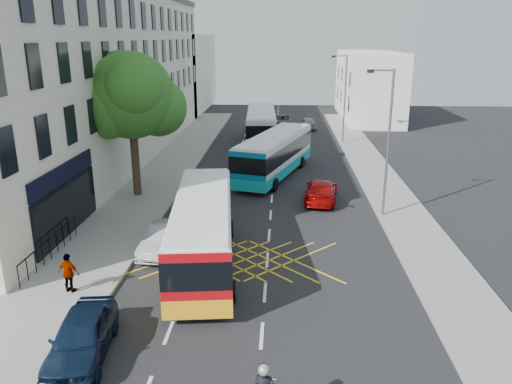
# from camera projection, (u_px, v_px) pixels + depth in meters

# --- Properties ---
(ground) EXTENTS (120.00, 120.00, 0.00)m
(ground) POSITION_uv_depth(u_px,v_px,m) (262.00, 336.00, 16.93)
(ground) COLOR black
(ground) RESTS_ON ground
(pavement_left) EXTENTS (5.00, 70.00, 0.15)m
(pavement_left) POSITION_uv_depth(u_px,v_px,m) (138.00, 195.00, 31.64)
(pavement_left) COLOR gray
(pavement_left) RESTS_ON ground
(pavement_right) EXTENTS (3.00, 70.00, 0.15)m
(pavement_right) POSITION_uv_depth(u_px,v_px,m) (393.00, 200.00, 30.83)
(pavement_right) COLOR gray
(pavement_right) RESTS_ON ground
(terrace_main) EXTENTS (8.30, 45.00, 13.50)m
(terrace_main) POSITION_uv_depth(u_px,v_px,m) (97.00, 76.00, 38.97)
(terrace_main) COLOR beige
(terrace_main) RESTS_ON ground
(terrace_far) EXTENTS (8.00, 20.00, 10.00)m
(terrace_far) POSITION_uv_depth(u_px,v_px,m) (177.00, 72.00, 68.58)
(terrace_far) COLOR silver
(terrace_far) RESTS_ON ground
(building_right) EXTENTS (6.00, 18.00, 8.00)m
(building_right) POSITION_uv_depth(u_px,v_px,m) (368.00, 85.00, 60.94)
(building_right) COLOR silver
(building_right) RESTS_ON ground
(street_tree) EXTENTS (6.30, 5.70, 8.80)m
(street_tree) POSITION_uv_depth(u_px,v_px,m) (130.00, 96.00, 29.75)
(street_tree) COLOR #382619
(street_tree) RESTS_ON pavement_left
(lamp_near) EXTENTS (1.45, 0.15, 8.00)m
(lamp_near) POSITION_uv_depth(u_px,v_px,m) (387.00, 136.00, 26.68)
(lamp_near) COLOR slate
(lamp_near) RESTS_ON pavement_right
(lamp_far) EXTENTS (1.45, 0.15, 8.00)m
(lamp_far) POSITION_uv_depth(u_px,v_px,m) (344.00, 95.00, 45.75)
(lamp_far) COLOR slate
(lamp_far) RESTS_ON pavement_right
(railings) EXTENTS (0.08, 5.60, 1.14)m
(railings) POSITION_uv_depth(u_px,v_px,m) (50.00, 247.00, 22.26)
(railings) COLOR black
(railings) RESTS_ON pavement_left
(bus_near) EXTENTS (3.64, 10.87, 3.00)m
(bus_near) POSITION_uv_depth(u_px,v_px,m) (203.00, 230.00, 21.92)
(bus_near) COLOR silver
(bus_near) RESTS_ON ground
(bus_mid) EXTENTS (5.66, 11.07, 3.04)m
(bus_mid) POSITION_uv_depth(u_px,v_px,m) (274.00, 154.00, 35.88)
(bus_mid) COLOR silver
(bus_mid) RESTS_ON ground
(bus_far) EXTENTS (3.16, 11.35, 3.16)m
(bus_far) POSITION_uv_depth(u_px,v_px,m) (261.00, 126.00, 46.87)
(bus_far) COLOR silver
(bus_far) RESTS_ON ground
(parked_car_blue) EXTENTS (2.16, 4.36, 1.43)m
(parked_car_blue) POSITION_uv_depth(u_px,v_px,m) (82.00, 337.00, 15.63)
(parked_car_blue) COLOR #0C1A32
(parked_car_blue) RESTS_ON ground
(parked_car_silver) EXTENTS (1.76, 4.04, 1.29)m
(parked_car_silver) POSITION_uv_depth(u_px,v_px,m) (164.00, 239.00, 23.39)
(parked_car_silver) COLOR #A1A4A9
(parked_car_silver) RESTS_ON ground
(red_hatchback) EXTENTS (2.49, 4.84, 1.34)m
(red_hatchback) POSITION_uv_depth(u_px,v_px,m) (321.00, 190.00, 30.64)
(red_hatchback) COLOR #B30807
(red_hatchback) RESTS_ON ground
(distant_car_grey) EXTENTS (1.98, 4.30, 1.19)m
(distant_car_grey) POSITION_uv_depth(u_px,v_px,m) (283.00, 121.00, 56.46)
(distant_car_grey) COLOR #3F4247
(distant_car_grey) RESTS_ON ground
(distant_car_silver) EXTENTS (1.80, 3.83, 1.27)m
(distant_car_silver) POSITION_uv_depth(u_px,v_px,m) (308.00, 123.00, 54.72)
(distant_car_silver) COLOR #9C9EA3
(distant_car_silver) RESTS_ON ground
(pedestrian_far) EXTENTS (1.00, 0.61, 1.60)m
(pedestrian_far) POSITION_uv_depth(u_px,v_px,m) (69.00, 273.00, 19.31)
(pedestrian_far) COLOR gray
(pedestrian_far) RESTS_ON pavement_left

